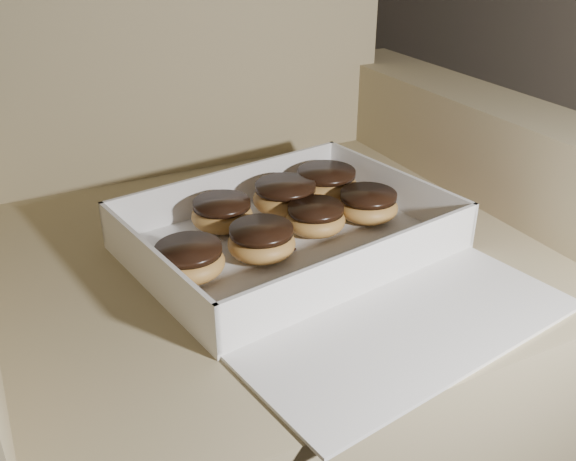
# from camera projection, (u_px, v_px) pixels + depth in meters

# --- Properties ---
(armchair) EXTENTS (0.97, 0.82, 1.01)m
(armchair) POSITION_uv_depth(u_px,v_px,m) (242.00, 296.00, 1.03)
(armchair) COLOR tan
(armchair) RESTS_ON floor
(bakery_box) EXTENTS (0.48, 0.54, 0.07)m
(bakery_box) POSITION_uv_depth(u_px,v_px,m) (309.00, 251.00, 0.86)
(bakery_box) COLOR white
(bakery_box) RESTS_ON armchair
(donut_a) EXTENTS (0.10, 0.10, 0.05)m
(donut_a) POSITION_uv_depth(u_px,v_px,m) (326.00, 183.00, 1.01)
(donut_a) COLOR #BA8441
(donut_a) RESTS_ON bakery_box
(donut_b) EXTENTS (0.09, 0.09, 0.04)m
(donut_b) POSITION_uv_depth(u_px,v_px,m) (189.00, 261.00, 0.80)
(donut_b) COLOR #BA8441
(donut_b) RESTS_ON bakery_box
(donut_c) EXTENTS (0.09, 0.09, 0.05)m
(donut_c) POSITION_uv_depth(u_px,v_px,m) (262.00, 241.00, 0.84)
(donut_c) COLOR #BA8441
(donut_c) RESTS_ON bakery_box
(donut_d) EXTENTS (0.09, 0.09, 0.04)m
(donut_d) POSITION_uv_depth(u_px,v_px,m) (368.00, 205.00, 0.94)
(donut_d) COLOR #BA8441
(donut_d) RESTS_ON bakery_box
(donut_e) EXTENTS (0.09, 0.09, 0.04)m
(donut_e) POSITION_uv_depth(u_px,v_px,m) (222.00, 214.00, 0.92)
(donut_e) COLOR #BA8441
(donut_e) RESTS_ON bakery_box
(donut_f) EXTENTS (0.10, 0.10, 0.05)m
(donut_f) POSITION_uv_depth(u_px,v_px,m) (285.00, 197.00, 0.96)
(donut_f) COLOR #BA8441
(donut_f) RESTS_ON bakery_box
(donut_g) EXTENTS (0.09, 0.09, 0.04)m
(donut_g) POSITION_uv_depth(u_px,v_px,m) (316.00, 218.00, 0.91)
(donut_g) COLOR #BA8441
(donut_g) RESTS_ON bakery_box
(crumb_a) EXTENTS (0.01, 0.01, 0.00)m
(crumb_a) POSITION_uv_depth(u_px,v_px,m) (421.00, 245.00, 0.88)
(crumb_a) COLOR black
(crumb_a) RESTS_ON bakery_box
(crumb_b) EXTENTS (0.01, 0.01, 0.00)m
(crumb_b) POSITION_uv_depth(u_px,v_px,m) (439.00, 238.00, 0.90)
(crumb_b) COLOR black
(crumb_b) RESTS_ON bakery_box
(crumb_c) EXTENTS (0.01, 0.01, 0.00)m
(crumb_c) POSITION_uv_depth(u_px,v_px,m) (294.00, 249.00, 0.87)
(crumb_c) COLOR black
(crumb_c) RESTS_ON bakery_box
(crumb_d) EXTENTS (0.01, 0.01, 0.00)m
(crumb_d) POSITION_uv_depth(u_px,v_px,m) (361.00, 223.00, 0.94)
(crumb_d) COLOR black
(crumb_d) RESTS_ON bakery_box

